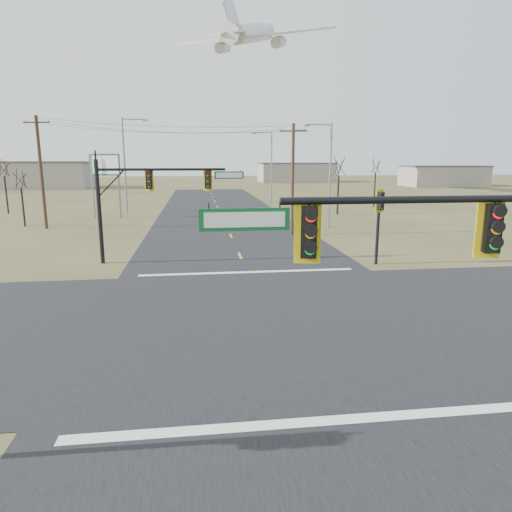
{
  "coord_description": "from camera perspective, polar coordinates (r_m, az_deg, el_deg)",
  "views": [
    {
      "loc": [
        -2.73,
        -17.15,
        6.23
      ],
      "look_at": [
        -0.37,
        1.0,
        2.34
      ],
      "focal_mm": 32.0,
      "sensor_mm": 36.0,
      "label": 1
    }
  ],
  "objects": [
    {
      "name": "bare_tree_a",
      "position": [
        48.09,
        -27.4,
        8.61
      ],
      "size": [
        2.81,
        2.81,
        5.68
      ],
      "rotation": [
        0.0,
        0.0,
        0.24
      ],
      "color": "black",
      "rests_on": "ground"
    },
    {
      "name": "mast_arm_far",
      "position": [
        28.35,
        -12.72,
        8.27
      ],
      "size": [
        8.82,
        0.57,
        6.23
      ],
      "rotation": [
        0.0,
        0.0,
        -0.35
      ],
      "color": "black",
      "rests_on": "ground"
    },
    {
      "name": "bare_tree_d",
      "position": [
        63.11,
        14.76,
        10.91
      ],
      "size": [
        3.28,
        3.28,
        6.77
      ],
      "rotation": [
        0.0,
        0.0,
        -0.34
      ],
      "color": "black",
      "rests_on": "ground"
    },
    {
      "name": "highway_sign",
      "position": [
        51.49,
        -18.34,
        9.75
      ],
      "size": [
        3.4,
        1.41,
        6.79
      ],
      "rotation": [
        0.0,
        0.0,
        -0.38
      ],
      "color": "gray",
      "rests_on": "ground"
    },
    {
      "name": "mast_arm_near",
      "position": [
        10.93,
        26.76,
        1.07
      ],
      "size": [
        10.32,
        0.51,
        6.02
      ],
      "rotation": [
        0.0,
        0.0,
        -0.21
      ],
      "color": "black",
      "rests_on": "ground"
    },
    {
      "name": "warehouse_left",
      "position": [
        113.5,
        -26.92,
        8.97
      ],
      "size": [
        28.0,
        14.0,
        5.5
      ],
      "primitive_type": "cube",
      "color": "gray",
      "rests_on": "ground"
    },
    {
      "name": "road_ns",
      "position": [
        18.44,
        1.56,
        -7.69
      ],
      "size": [
        14.0,
        160.0,
        0.02
      ],
      "primitive_type": "cube",
      "color": "black",
      "rests_on": "ground"
    },
    {
      "name": "streetlight_b",
      "position": [
        62.87,
        1.75,
        11.38
      ],
      "size": [
        2.75,
        0.28,
        9.89
      ],
      "rotation": [
        0.0,
        0.0,
        -0.07
      ],
      "color": "gray",
      "rests_on": "ground"
    },
    {
      "name": "warehouse_mid",
      "position": [
        130.19,
        4.98,
        10.32
      ],
      "size": [
        20.0,
        12.0,
        5.0
      ],
      "primitive_type": "cube",
      "color": "gray",
      "rests_on": "ground"
    },
    {
      "name": "utility_pole_far",
      "position": [
        45.76,
        -25.27,
        9.56
      ],
      "size": [
        2.41,
        0.65,
        10.0
      ],
      "rotation": [
        0.0,
        0.0,
        -0.22
      ],
      "color": "#432D1C",
      "rests_on": "ground"
    },
    {
      "name": "road_ew",
      "position": [
        18.45,
        1.56,
        -7.7
      ],
      "size": [
        160.0,
        14.0,
        0.02
      ],
      "primitive_type": "cube",
      "color": "black",
      "rests_on": "ground"
    },
    {
      "name": "warehouse_right",
      "position": [
        117.4,
        22.36,
        9.17
      ],
      "size": [
        18.0,
        10.0,
        4.5
      ],
      "primitive_type": "cube",
      "color": "gray",
      "rests_on": "ground"
    },
    {
      "name": "streetlight_a",
      "position": [
        42.72,
        9.0,
        10.62
      ],
      "size": [
        2.65,
        0.37,
        9.46
      ],
      "rotation": [
        0.0,
        0.0,
        0.28
      ],
      "color": "gray",
      "rests_on": "ground"
    },
    {
      "name": "streetlight_c",
      "position": [
        56.23,
        -15.89,
        11.45
      ],
      "size": [
        3.05,
        0.41,
        10.91
      ],
      "rotation": [
        0.0,
        0.0,
        -0.24
      ],
      "color": "gray",
      "rests_on": "ground"
    },
    {
      "name": "stop_bar_far",
      "position": [
        25.56,
        -1.05,
        -2.03
      ],
      "size": [
        12.0,
        0.4,
        0.01
      ],
      "primitive_type": "cube",
      "color": "silver",
      "rests_on": "road_ns"
    },
    {
      "name": "bare_tree_c",
      "position": [
        53.28,
        10.34,
        11.06
      ],
      "size": [
        3.45,
        3.45,
        7.05
      ],
      "rotation": [
        0.0,
        0.0,
        0.17
      ],
      "color": "black",
      "rests_on": "ground"
    },
    {
      "name": "stop_bar_near",
      "position": [
        11.79,
        7.58,
        -19.83
      ],
      "size": [
        12.0,
        0.4,
        0.01
      ],
      "primitive_type": "cube",
      "color": "silver",
      "rests_on": "road_ns"
    },
    {
      "name": "pedestal_signal_ne",
      "position": [
        27.93,
        15.21,
        5.55
      ],
      "size": [
        0.65,
        0.57,
        4.53
      ],
      "rotation": [
        0.0,
        0.0,
        0.3
      ],
      "color": "black",
      "rests_on": "ground"
    },
    {
      "name": "jet_airliner",
      "position": [
        93.15,
        -0.77,
        26.13
      ],
      "size": [
        28.5,
        29.07,
        14.23
      ],
      "rotation": [
        0.0,
        -0.27,
        1.05
      ],
      "color": "silver"
    },
    {
      "name": "ground",
      "position": [
        18.45,
        1.56,
        -7.73
      ],
      "size": [
        320.0,
        320.0,
        0.0
      ],
      "primitive_type": "plane",
      "color": "brown",
      "rests_on": "ground"
    },
    {
      "name": "bare_tree_b",
      "position": [
        60.51,
        -29.04,
        9.62
      ],
      "size": [
        2.77,
        2.77,
        6.6
      ],
      "rotation": [
        0.0,
        0.0,
        0.08
      ],
      "color": "black",
      "rests_on": "ground"
    },
    {
      "name": "utility_pole_near",
      "position": [
        38.02,
        4.6,
        9.69
      ],
      "size": [
        2.17,
        0.67,
        9.05
      ],
      "rotation": [
        0.0,
        0.0,
        -0.25
      ],
      "color": "#432D1C",
      "rests_on": "ground"
    }
  ]
}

